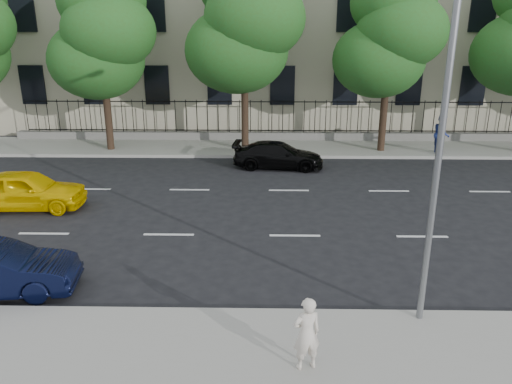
% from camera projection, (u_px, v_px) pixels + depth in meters
% --- Properties ---
extents(ground, '(120.00, 120.00, 0.00)m').
position_uv_depth(ground, '(300.00, 273.00, 13.37)').
color(ground, black).
rests_on(ground, ground).
extents(near_sidewalk, '(60.00, 4.00, 0.15)m').
position_uv_depth(near_sidewalk, '(313.00, 369.00, 9.55)').
color(near_sidewalk, gray).
rests_on(near_sidewalk, ground).
extents(far_sidewalk, '(60.00, 4.00, 0.15)m').
position_uv_depth(far_sidewalk, '(283.00, 148.00, 26.60)').
color(far_sidewalk, gray).
rests_on(far_sidewalk, ground).
extents(lane_markings, '(49.60, 4.62, 0.01)m').
position_uv_depth(lane_markings, '(291.00, 210.00, 17.86)').
color(lane_markings, silver).
rests_on(lane_markings, ground).
extents(iron_fence, '(30.00, 0.50, 2.20)m').
position_uv_depth(iron_fence, '(282.00, 130.00, 28.03)').
color(iron_fence, slate).
rests_on(iron_fence, far_sidewalk).
extents(street_light, '(0.25, 3.32, 8.05)m').
position_uv_depth(street_light, '(438.00, 87.00, 9.99)').
color(street_light, slate).
rests_on(street_light, near_sidewalk).
extents(tree_b, '(5.53, 5.12, 8.97)m').
position_uv_depth(tree_b, '(102.00, 35.00, 24.31)').
color(tree_b, '#382619').
rests_on(tree_b, far_sidewalk).
extents(tree_c, '(5.89, 5.50, 9.80)m').
position_uv_depth(tree_c, '(245.00, 22.00, 24.00)').
color(tree_c, '#382619').
rests_on(tree_c, far_sidewalk).
extents(tree_d, '(5.34, 4.94, 8.84)m').
position_uv_depth(tree_d, '(390.00, 35.00, 24.06)').
color(tree_d, '#382619').
rests_on(tree_d, far_sidewalk).
extents(yellow_taxi, '(4.21, 1.82, 1.41)m').
position_uv_depth(yellow_taxi, '(26.00, 190.00, 17.83)').
color(yellow_taxi, '#EEC100').
rests_on(yellow_taxi, ground).
extents(black_sedan, '(4.28, 2.07, 1.20)m').
position_uv_depth(black_sedan, '(278.00, 155.00, 22.97)').
color(black_sedan, black).
rests_on(black_sedan, ground).
extents(woman_near, '(0.63, 0.50, 1.49)m').
position_uv_depth(woman_near, '(307.00, 334.00, 9.25)').
color(woman_near, beige).
rests_on(woman_near, near_sidewalk).
extents(pedestrian_far, '(0.91, 1.07, 1.95)m').
position_uv_depth(pedestrian_far, '(441.00, 134.00, 24.91)').
color(pedestrian_far, navy).
rests_on(pedestrian_far, far_sidewalk).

